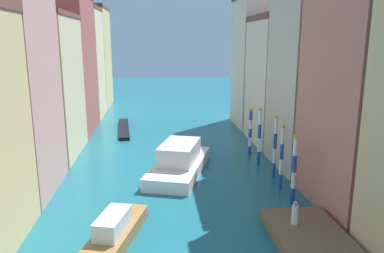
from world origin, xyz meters
TOP-DOWN VIEW (x-y plane):
  - ground_plane at (0.00, 24.50)m, footprint 154.00×154.00m
  - building_left_2 at (-12.69, 24.30)m, footprint 7.30×9.76m
  - building_left_3 at (-12.69, 34.18)m, footprint 7.30×10.11m
  - building_left_4 at (-12.69, 43.41)m, footprint 7.30×8.22m
  - building_left_5 at (-12.69, 52.68)m, footprint 7.30×10.02m
  - building_right_1 at (12.69, 10.08)m, footprint 7.30×8.81m
  - building_right_2 at (12.69, 18.55)m, footprint 7.30×7.68m
  - building_right_3 at (12.69, 26.74)m, footprint 7.30×8.42m
  - building_right_4 at (12.69, 35.43)m, footprint 7.30×8.12m
  - waterfront_dock at (6.84, 5.39)m, footprint 3.93×6.46m
  - person_on_dock at (6.30, 6.46)m, footprint 0.36×0.36m
  - mooring_pole_0 at (7.74, 10.62)m, footprint 0.34×0.34m
  - mooring_pole_1 at (7.74, 13.20)m, footprint 0.29×0.29m
  - mooring_pole_2 at (8.07, 15.79)m, footprint 0.31×0.31m
  - mooring_pole_3 at (7.72, 19.14)m, footprint 0.34×0.34m
  - mooring_pole_4 at (7.67, 22.18)m, footprint 0.35×0.35m
  - vaporetto_white at (0.42, 17.69)m, footprint 6.40×10.33m
  - gondola_black at (-5.47, 33.99)m, footprint 2.09×10.71m
  - motorboat_0 at (-4.01, 6.44)m, footprint 3.71×7.47m

SIDE VIEW (x-z plane):
  - ground_plane at x=0.00m, z-range 0.00..0.00m
  - gondola_black at x=-5.47m, z-range 0.00..0.38m
  - waterfront_dock at x=6.84m, z-range 0.00..0.69m
  - motorboat_0 at x=-4.01m, z-range -0.27..1.53m
  - vaporetto_white at x=0.42m, z-range -0.31..2.31m
  - person_on_dock at x=6.30m, z-range 0.64..2.05m
  - mooring_pole_4 at x=7.67m, z-range 0.05..4.72m
  - mooring_pole_0 at x=7.74m, z-range 0.05..5.02m
  - mooring_pole_1 at x=7.74m, z-range 0.04..5.08m
  - mooring_pole_3 at x=7.72m, z-range 0.05..5.29m
  - mooring_pole_2 at x=8.07m, z-range 0.05..5.30m
  - building_left_2 at x=-12.69m, z-range 0.01..13.59m
  - building_right_3 at x=12.69m, z-range 0.01..13.66m
  - building_left_4 at x=-12.69m, z-range 0.01..15.67m
  - building_right_2 at x=12.69m, z-range 0.01..15.88m
  - building_left_5 at x=-12.69m, z-range 0.01..16.54m
  - building_right_4 at x=12.69m, z-range 0.01..16.60m
  - building_left_3 at x=-12.69m, z-range 0.02..16.79m
  - building_right_1 at x=12.69m, z-range 0.01..17.94m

